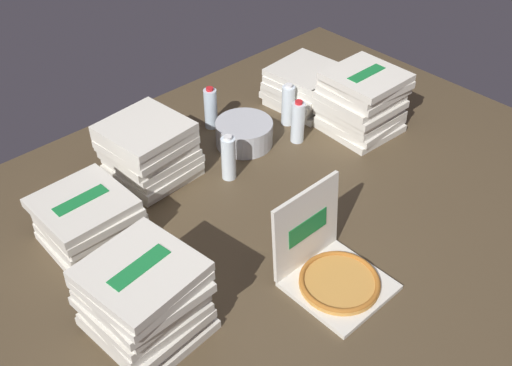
{
  "coord_description": "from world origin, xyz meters",
  "views": [
    {
      "loc": [
        -1.41,
        -1.37,
        1.78
      ],
      "look_at": [
        -0.04,
        0.1,
        0.14
      ],
      "focal_mm": 41.51,
      "sensor_mm": 36.0,
      "label": 1
    }
  ],
  "objects_px": {
    "pizza_stack_left_near": "(149,150)",
    "water_bottle_2": "(211,108)",
    "pizza_stack_right_far": "(361,101)",
    "pizza_stack_left_mid": "(305,86)",
    "pizza_stack_left_far": "(88,220)",
    "water_bottle_3": "(229,158)",
    "water_bottle_1": "(288,105)",
    "pizza_stack_center_far": "(144,300)",
    "water_bottle_0": "(298,122)",
    "ice_bucket": "(244,133)",
    "open_pizza_box": "(331,269)"
  },
  "relations": [
    {
      "from": "pizza_stack_right_far",
      "to": "ice_bucket",
      "type": "distance_m",
      "value": 0.63
    },
    {
      "from": "open_pizza_box",
      "to": "water_bottle_0",
      "type": "bearing_deg",
      "value": 51.63
    },
    {
      "from": "pizza_stack_right_far",
      "to": "ice_bucket",
      "type": "xyz_separation_m",
      "value": [
        -0.54,
        0.31,
        -0.1
      ]
    },
    {
      "from": "pizza_stack_right_far",
      "to": "pizza_stack_left_near",
      "type": "xyz_separation_m",
      "value": [
        -1.05,
        0.42,
        -0.02
      ]
    },
    {
      "from": "open_pizza_box",
      "to": "pizza_stack_left_near",
      "type": "height_order",
      "value": "open_pizza_box"
    },
    {
      "from": "pizza_stack_left_near",
      "to": "water_bottle_1",
      "type": "bearing_deg",
      "value": -8.57
    },
    {
      "from": "ice_bucket",
      "to": "water_bottle_0",
      "type": "bearing_deg",
      "value": -37.34
    },
    {
      "from": "pizza_stack_left_near",
      "to": "water_bottle_2",
      "type": "distance_m",
      "value": 0.5
    },
    {
      "from": "water_bottle_1",
      "to": "pizza_stack_left_far",
      "type": "bearing_deg",
      "value": -176.93
    },
    {
      "from": "water_bottle_3",
      "to": "pizza_stack_left_near",
      "type": "bearing_deg",
      "value": 135.27
    },
    {
      "from": "pizza_stack_left_far",
      "to": "ice_bucket",
      "type": "height_order",
      "value": "pizza_stack_left_far"
    },
    {
      "from": "water_bottle_0",
      "to": "water_bottle_3",
      "type": "distance_m",
      "value": 0.46
    },
    {
      "from": "pizza_stack_left_near",
      "to": "water_bottle_3",
      "type": "height_order",
      "value": "pizza_stack_left_near"
    },
    {
      "from": "pizza_stack_left_mid",
      "to": "water_bottle_0",
      "type": "relative_size",
      "value": 1.65
    },
    {
      "from": "pizza_stack_left_mid",
      "to": "pizza_stack_center_far",
      "type": "bearing_deg",
      "value": -155.92
    },
    {
      "from": "water_bottle_2",
      "to": "water_bottle_3",
      "type": "relative_size",
      "value": 1.0
    },
    {
      "from": "pizza_stack_left_mid",
      "to": "ice_bucket",
      "type": "distance_m",
      "value": 0.52
    },
    {
      "from": "pizza_stack_left_mid",
      "to": "pizza_stack_left_far",
      "type": "bearing_deg",
      "value": -174.44
    },
    {
      "from": "pizza_stack_left_mid",
      "to": "water_bottle_3",
      "type": "relative_size",
      "value": 1.65
    },
    {
      "from": "pizza_stack_right_far",
      "to": "water_bottle_2",
      "type": "distance_m",
      "value": 0.79
    },
    {
      "from": "ice_bucket",
      "to": "water_bottle_3",
      "type": "height_order",
      "value": "water_bottle_3"
    },
    {
      "from": "pizza_stack_left_near",
      "to": "water_bottle_2",
      "type": "relative_size",
      "value": 1.69
    },
    {
      "from": "pizza_stack_right_far",
      "to": "water_bottle_3",
      "type": "height_order",
      "value": "pizza_stack_right_far"
    },
    {
      "from": "water_bottle_1",
      "to": "water_bottle_2",
      "type": "height_order",
      "value": "same"
    },
    {
      "from": "open_pizza_box",
      "to": "water_bottle_2",
      "type": "bearing_deg",
      "value": 72.83
    },
    {
      "from": "pizza_stack_center_far",
      "to": "water_bottle_1",
      "type": "bearing_deg",
      "value": 24.79
    },
    {
      "from": "pizza_stack_left_near",
      "to": "water_bottle_1",
      "type": "distance_m",
      "value": 0.82
    },
    {
      "from": "pizza_stack_left_near",
      "to": "ice_bucket",
      "type": "height_order",
      "value": "pizza_stack_left_near"
    },
    {
      "from": "pizza_stack_left_near",
      "to": "pizza_stack_center_far",
      "type": "xyz_separation_m",
      "value": [
        -0.54,
        -0.74,
        0.02
      ]
    },
    {
      "from": "pizza_stack_left_near",
      "to": "ice_bucket",
      "type": "relative_size",
      "value": 1.37
    },
    {
      "from": "pizza_stack_left_mid",
      "to": "ice_bucket",
      "type": "bearing_deg",
      "value": -173.5
    },
    {
      "from": "pizza_stack_left_mid",
      "to": "water_bottle_2",
      "type": "bearing_deg",
      "value": 161.53
    },
    {
      "from": "pizza_stack_left_mid",
      "to": "water_bottle_3",
      "type": "bearing_deg",
      "value": -164.03
    },
    {
      "from": "pizza_stack_center_far",
      "to": "water_bottle_0",
      "type": "distance_m",
      "value": 1.35
    },
    {
      "from": "pizza_stack_left_far",
      "to": "water_bottle_2",
      "type": "relative_size",
      "value": 1.57
    },
    {
      "from": "water_bottle_0",
      "to": "water_bottle_3",
      "type": "bearing_deg",
      "value": 178.8
    },
    {
      "from": "water_bottle_2",
      "to": "water_bottle_3",
      "type": "xyz_separation_m",
      "value": [
        -0.22,
        -0.4,
        0.0
      ]
    },
    {
      "from": "pizza_stack_left_far",
      "to": "water_bottle_3",
      "type": "distance_m",
      "value": 0.71
    },
    {
      "from": "pizza_stack_left_near",
      "to": "water_bottle_2",
      "type": "xyz_separation_m",
      "value": [
        0.48,
        0.13,
        -0.03
      ]
    },
    {
      "from": "open_pizza_box",
      "to": "pizza_stack_right_far",
      "type": "xyz_separation_m",
      "value": [
        0.92,
        0.61,
        0.1
      ]
    },
    {
      "from": "pizza_stack_left_near",
      "to": "water_bottle_2",
      "type": "bearing_deg",
      "value": 15.4
    },
    {
      "from": "pizza_stack_left_mid",
      "to": "water_bottle_3",
      "type": "height_order",
      "value": "water_bottle_3"
    },
    {
      "from": "pizza_stack_left_mid",
      "to": "water_bottle_2",
      "type": "distance_m",
      "value": 0.57
    },
    {
      "from": "water_bottle_0",
      "to": "water_bottle_1",
      "type": "height_order",
      "value": "same"
    },
    {
      "from": "pizza_stack_center_far",
      "to": "ice_bucket",
      "type": "distance_m",
      "value": 1.23
    },
    {
      "from": "pizza_stack_left_far",
      "to": "ice_bucket",
      "type": "relative_size",
      "value": 1.27
    },
    {
      "from": "water_bottle_1",
      "to": "pizza_stack_center_far",
      "type": "bearing_deg",
      "value": -155.21
    },
    {
      "from": "water_bottle_3",
      "to": "pizza_stack_left_mid",
      "type": "bearing_deg",
      "value": 15.97
    },
    {
      "from": "open_pizza_box",
      "to": "pizza_stack_center_far",
      "type": "xyz_separation_m",
      "value": [
        -0.66,
        0.29,
        0.1
      ]
    },
    {
      "from": "open_pizza_box",
      "to": "water_bottle_3",
      "type": "distance_m",
      "value": 0.79
    }
  ]
}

